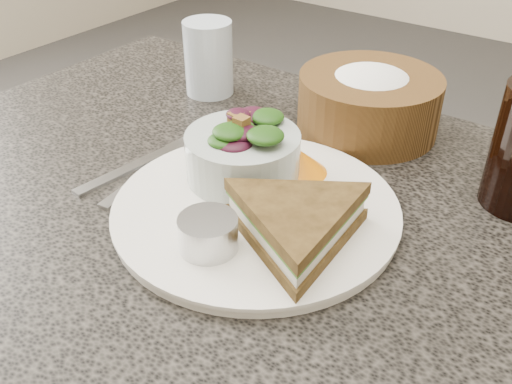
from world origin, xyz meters
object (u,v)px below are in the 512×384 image
at_px(dinner_plate, 256,210).
at_px(water_glass, 209,58).
at_px(sandwich, 297,224).
at_px(dressing_ramekin, 208,234).
at_px(salad_bowl, 243,148).
at_px(bread_basket, 370,94).

bearing_deg(dinner_plate, water_glass, 138.39).
relative_size(sandwich, dressing_ramekin, 2.96).
bearing_deg(dressing_ramekin, salad_bowl, 112.43).
xyz_separation_m(salad_bowl, water_glass, (-0.20, 0.18, 0.00)).
xyz_separation_m(sandwich, salad_bowl, (-0.11, 0.07, 0.01)).
bearing_deg(water_glass, sandwich, -38.12).
distance_m(dinner_plate, bread_basket, 0.25).
relative_size(dinner_plate, bread_basket, 1.62).
bearing_deg(dressing_ramekin, bread_basket, 89.78).
height_order(sandwich, dressing_ramekin, sandwich).
distance_m(dressing_ramekin, bread_basket, 0.33).
height_order(dinner_plate, water_glass, water_glass).
bearing_deg(water_glass, salad_bowl, -42.07).
bearing_deg(salad_bowl, dressing_ramekin, -67.57).
height_order(salad_bowl, water_glass, water_glass).
xyz_separation_m(dinner_plate, water_glass, (-0.25, 0.22, 0.05)).
bearing_deg(sandwich, dressing_ramekin, -111.34).
relative_size(dinner_plate, salad_bowl, 2.35).
xyz_separation_m(dressing_ramekin, bread_basket, (0.00, 0.33, 0.02)).
height_order(sandwich, salad_bowl, salad_bowl).
relative_size(dinner_plate, water_glass, 2.76).
distance_m(dinner_plate, water_glass, 0.33).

